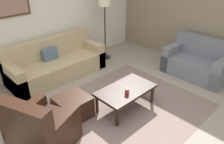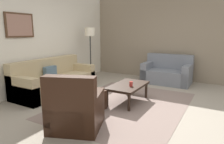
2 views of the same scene
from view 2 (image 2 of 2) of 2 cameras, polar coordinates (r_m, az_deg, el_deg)
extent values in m
plane|color=gray|center=(4.54, 3.55, -9.18)|extent=(8.00, 8.00, 0.00)
cube|color=silver|center=(5.88, -19.90, 8.83)|extent=(6.00, 0.12, 2.80)
cube|color=gray|center=(7.07, 14.69, 9.45)|extent=(0.12, 5.20, 2.80)
cube|color=#7B675F|center=(4.54, 3.55, -9.14)|extent=(3.19, 2.48, 0.01)
cube|color=tan|center=(5.58, -15.30, -3.38)|extent=(2.27, 0.91, 0.42)
cube|color=tan|center=(5.77, -17.78, -0.70)|extent=(2.27, 0.24, 0.88)
cube|color=tan|center=(4.91, -23.92, -4.77)|extent=(0.20, 0.91, 0.62)
cube|color=tan|center=(6.31, -8.72, -0.49)|extent=(0.20, 0.91, 0.62)
cube|color=slate|center=(5.53, -17.01, 0.10)|extent=(0.36, 0.12, 0.28)
cube|color=slate|center=(6.54, 15.05, -1.24)|extent=(0.87, 1.43, 0.42)
cube|color=slate|center=(6.79, 15.84, 1.16)|extent=(0.24, 1.43, 0.88)
cube|color=slate|center=(6.69, 10.01, 0.15)|extent=(0.87, 0.20, 0.62)
cube|color=slate|center=(6.39, 20.43, -0.93)|extent=(0.87, 0.20, 0.62)
cube|color=black|center=(3.52, -9.90, -11.80)|extent=(1.04, 1.04, 0.44)
cube|color=black|center=(3.16, -11.76, -9.61)|extent=(0.48, 0.82, 0.95)
cube|color=black|center=(3.40, -4.72, -11.00)|extent=(0.80, 0.44, 0.60)
cube|color=black|center=(3.59, -14.88, -10.12)|extent=(0.80, 0.44, 0.60)
cube|color=black|center=(4.19, -6.69, -8.12)|extent=(0.56, 0.56, 0.40)
cylinder|color=black|center=(4.15, 4.82, -8.58)|extent=(0.06, 0.06, 0.36)
cylinder|color=black|center=(5.01, 9.59, -5.17)|extent=(0.06, 0.06, 0.36)
cylinder|color=black|center=(4.38, -1.41, -7.45)|extent=(0.06, 0.06, 0.36)
cylinder|color=black|center=(5.20, 4.21, -4.41)|extent=(0.06, 0.06, 0.36)
cube|color=black|center=(4.61, 4.52, -3.84)|extent=(1.10, 0.64, 0.05)
cylinder|color=#B2332D|center=(4.45, 5.37, -3.38)|extent=(0.08, 0.08, 0.11)
cylinder|color=black|center=(6.76, -5.92, -2.18)|extent=(0.28, 0.28, 0.03)
cylinder|color=#262626|center=(6.63, -6.05, 3.79)|extent=(0.04, 0.04, 1.45)
cylinder|color=beige|center=(6.57, -6.20, 11.20)|extent=(0.32, 0.32, 0.26)
cube|color=#472D1C|center=(5.43, -24.56, 11.88)|extent=(0.75, 0.04, 0.58)
cube|color=#956C5C|center=(5.42, -24.46, 11.90)|extent=(0.67, 0.01, 0.50)
camera|label=1|loc=(1.81, 50.68, 41.19)|focal=35.16mm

